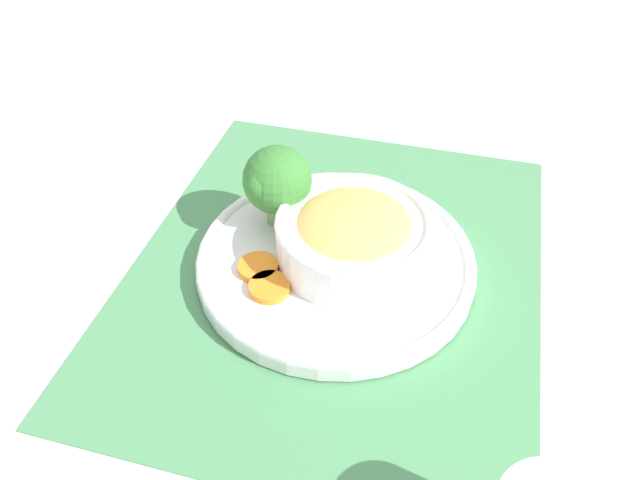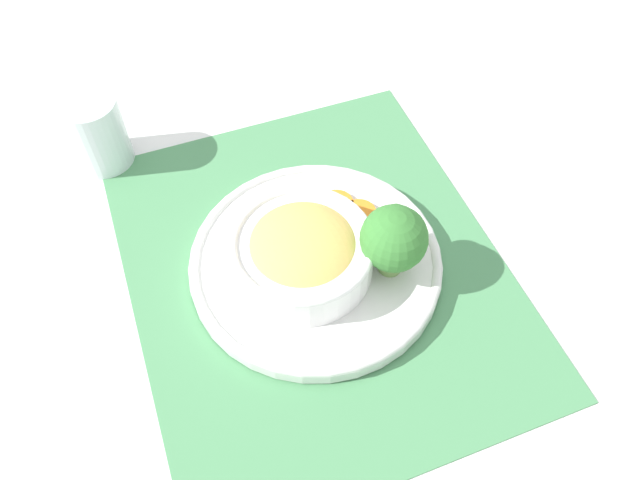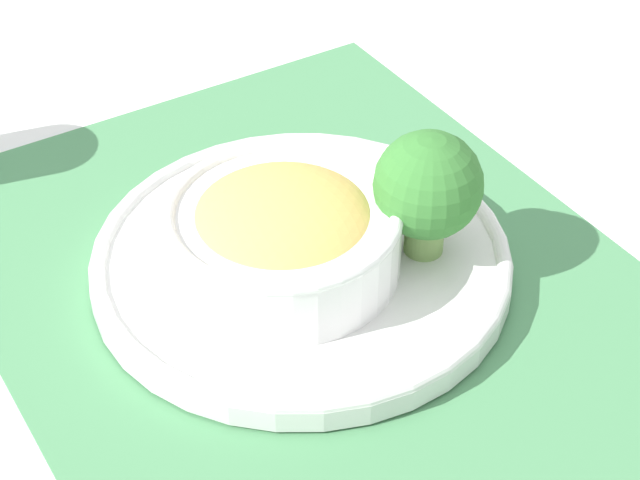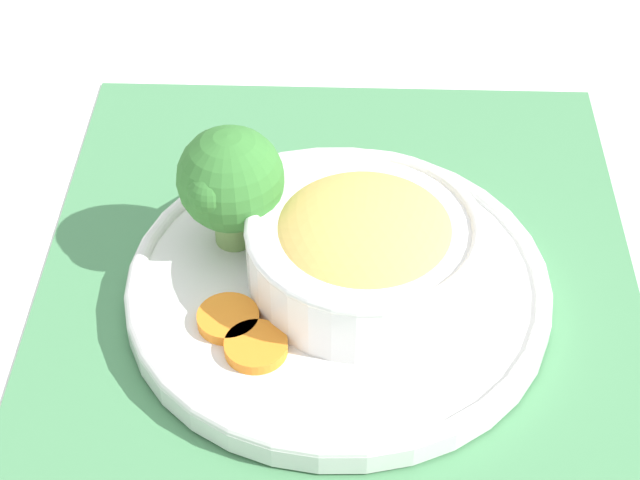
# 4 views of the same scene
# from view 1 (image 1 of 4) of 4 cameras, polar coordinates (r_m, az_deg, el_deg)

# --- Properties ---
(ground_plane) EXTENTS (4.00, 4.00, 0.00)m
(ground_plane) POSITION_cam_1_polar(r_m,az_deg,el_deg) (0.66, 1.42, -2.77)
(ground_plane) COLOR white
(placemat) EXTENTS (0.53, 0.45, 0.00)m
(placemat) POSITION_cam_1_polar(r_m,az_deg,el_deg) (0.65, 1.42, -2.65)
(placemat) COLOR #4C8C59
(placemat) RESTS_ON ground_plane
(plate) EXTENTS (0.29, 0.29, 0.02)m
(plate) POSITION_cam_1_polar(r_m,az_deg,el_deg) (0.65, 1.44, -1.81)
(plate) COLOR white
(plate) RESTS_ON placemat
(bowl) EXTENTS (0.16, 0.16, 0.06)m
(bowl) POSITION_cam_1_polar(r_m,az_deg,el_deg) (0.62, 3.08, 0.53)
(bowl) COLOR white
(bowl) RESTS_ON plate
(broccoli_floret) EXTENTS (0.07, 0.07, 0.09)m
(broccoli_floret) POSITION_cam_1_polar(r_m,az_deg,el_deg) (0.65, -3.96, 5.40)
(broccoli_floret) COLOR #759E51
(broccoli_floret) RESTS_ON plate
(carrot_slice_near) EXTENTS (0.04, 0.04, 0.01)m
(carrot_slice_near) POSITION_cam_1_polar(r_m,az_deg,el_deg) (0.63, -5.68, -2.50)
(carrot_slice_near) COLOR orange
(carrot_slice_near) RESTS_ON plate
(carrot_slice_middle) EXTENTS (0.04, 0.04, 0.01)m
(carrot_slice_middle) POSITION_cam_1_polar(r_m,az_deg,el_deg) (0.61, -4.64, -4.33)
(carrot_slice_middle) COLOR orange
(carrot_slice_middle) RESTS_ON plate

